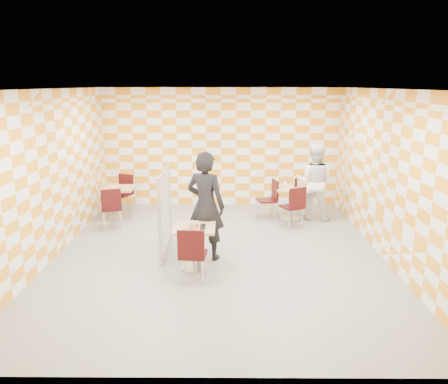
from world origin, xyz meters
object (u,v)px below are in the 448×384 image
at_px(chair_empty_far, 124,190).
at_px(chair_second_front, 295,204).
at_px(sport_bottle, 285,184).
at_px(soda_bottle, 296,183).
at_px(man_dark, 206,206).
at_px(empty_table, 119,198).
at_px(chair_main_front, 192,251).
at_px(chair_second_side, 271,196).
at_px(main_table, 194,240).
at_px(chair_empty_near, 111,205).
at_px(second_table, 291,198).
at_px(partition, 165,211).
at_px(man_white, 314,182).

bearing_deg(chair_empty_far, chair_second_front, -17.37).
distance_m(sport_bottle, soda_bottle, 0.25).
bearing_deg(man_dark, empty_table, -24.97).
xyz_separation_m(chair_main_front, chair_second_side, (1.56, 3.46, 0.00)).
bearing_deg(main_table, chair_second_side, 61.30).
distance_m(chair_second_side, sport_bottle, 0.45).
xyz_separation_m(chair_main_front, chair_empty_near, (-1.95, 2.65, 0.00)).
distance_m(chair_empty_near, man_dark, 2.67).
bearing_deg(man_dark, chair_second_front, -114.36).
bearing_deg(chair_second_front, sport_bottle, 99.78).
relative_size(empty_table, man_dark, 0.38).
bearing_deg(sport_bottle, main_table, -123.32).
height_order(second_table, partition, partition).
distance_m(main_table, man_white, 3.87).
xyz_separation_m(second_table, chair_main_front, (-2.03, -3.44, 0.04)).
distance_m(chair_second_side, man_white, 1.06).
bearing_deg(sport_bottle, empty_table, -179.23).
xyz_separation_m(empty_table, man_dark, (2.13, -2.36, 0.47)).
bearing_deg(man_dark, soda_bottle, -106.15).
height_order(chair_second_front, chair_empty_far, same).
xyz_separation_m(chair_second_side, man_white, (1.00, 0.01, 0.34)).
relative_size(sport_bottle, soda_bottle, 0.87).
height_order(main_table, chair_empty_near, chair_empty_near).
bearing_deg(chair_second_front, second_table, 88.64).
distance_m(chair_second_front, chair_second_side, 0.81).
xyz_separation_m(main_table, partition, (-0.60, 0.77, 0.28)).
height_order(chair_second_side, man_dark, man_dark).
relative_size(chair_main_front, chair_second_front, 1.00).
height_order(chair_empty_near, soda_bottle, soda_bottle).
bearing_deg(second_table, main_table, -125.68).
xyz_separation_m(second_table, man_white, (0.53, 0.03, 0.37)).
distance_m(second_table, partition, 3.37).
height_order(main_table, chair_second_side, chair_second_side).
bearing_deg(man_dark, main_table, 93.37).
height_order(chair_main_front, partition, partition).
relative_size(chair_main_front, chair_empty_near, 1.00).
xyz_separation_m(chair_second_front, partition, (-2.62, -1.43, 0.25)).
height_order(chair_empty_near, man_dark, man_dark).
bearing_deg(empty_table, chair_empty_far, 92.72).
bearing_deg(chair_main_front, chair_empty_near, 126.35).
distance_m(empty_table, chair_empty_far, 0.60).
relative_size(empty_table, soda_bottle, 3.26).
height_order(second_table, chair_second_front, chair_second_front).
distance_m(partition, sport_bottle, 3.29).
relative_size(chair_second_side, man_dark, 0.47).
relative_size(second_table, sport_bottle, 3.75).
bearing_deg(chair_empty_near, sport_bottle, 12.40).
distance_m(main_table, empty_table, 3.45).
relative_size(second_table, chair_main_front, 0.81).
bearing_deg(chair_empty_far, chair_main_front, -63.77).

